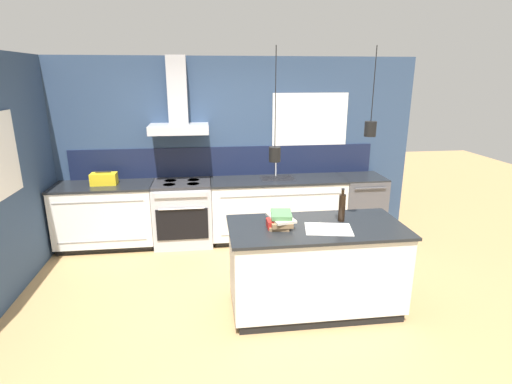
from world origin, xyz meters
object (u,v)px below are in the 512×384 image
(oven_range, at_px, (183,213))
(book_stack, at_px, (280,220))
(dishwasher, at_px, (360,205))
(bottle_on_island, at_px, (342,207))
(red_supply_box, at_px, (277,224))
(yellow_toolbox, at_px, (104,179))

(oven_range, bearing_deg, book_stack, -60.11)
(oven_range, distance_m, dishwasher, 2.63)
(dishwasher, bearing_deg, bottle_on_island, -117.80)
(oven_range, height_order, red_supply_box, red_supply_box)
(bottle_on_island, relative_size, red_supply_box, 1.84)
(book_stack, distance_m, yellow_toolbox, 2.78)
(yellow_toolbox, bearing_deg, oven_range, -0.24)
(bottle_on_island, xyz_separation_m, book_stack, (-0.65, -0.07, -0.08))
(book_stack, bearing_deg, red_supply_box, -142.14)
(red_supply_box, bearing_deg, yellow_toolbox, 137.61)
(bottle_on_island, bearing_deg, dishwasher, 62.20)
(oven_range, distance_m, yellow_toolbox, 1.17)
(dishwasher, bearing_deg, oven_range, -179.91)
(dishwasher, xyz_separation_m, book_stack, (-1.58, -1.84, 0.52))
(dishwasher, relative_size, yellow_toolbox, 2.68)
(oven_range, bearing_deg, yellow_toolbox, 179.76)
(red_supply_box, relative_size, yellow_toolbox, 0.55)
(dishwasher, height_order, yellow_toolbox, yellow_toolbox)
(yellow_toolbox, bearing_deg, dishwasher, -0.00)
(dishwasher, bearing_deg, book_stack, -130.75)
(oven_range, xyz_separation_m, book_stack, (1.05, -1.83, 0.52))
(dishwasher, xyz_separation_m, red_supply_box, (-1.62, -1.87, 0.50))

